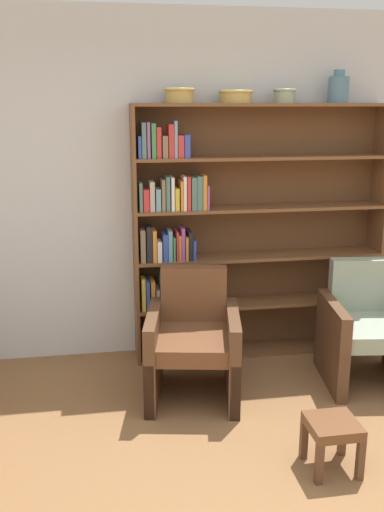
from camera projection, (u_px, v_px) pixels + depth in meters
name	position (u px, v px, depth m)	size (l,w,h in m)	color
wall_back	(224.00, 187.00, 4.66)	(12.00, 0.06, 2.75)	silver
bookshelf	(234.00, 236.00, 4.60)	(2.04, 0.30, 2.04)	brown
bowl_cream	(179.00, 94.00, 4.23)	(0.23, 0.23, 0.11)	tan
bowl_terracotta	(236.00, 96.00, 4.30)	(0.26, 0.26, 0.09)	tan
bowl_stoneware	(284.00, 95.00, 4.36)	(0.18, 0.18, 0.11)	gray
vase_tall	(338.00, 89.00, 4.42)	(0.16, 0.16, 0.25)	slate
armchair_leather	(193.00, 341.00, 4.06)	(0.75, 0.79, 0.89)	brown
armchair_cushioned	(368.00, 329.00, 4.27)	(0.73, 0.76, 0.89)	brown
footstool	(333.00, 432.00, 3.23)	(0.28, 0.28, 0.30)	brown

